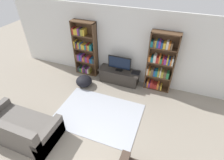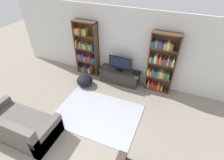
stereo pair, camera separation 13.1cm
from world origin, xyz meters
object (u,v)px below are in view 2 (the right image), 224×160
bookshelf_left (86,50)px  beanbag_ottoman (85,81)px  bookshelf_right (161,64)px  television (120,63)px  laptop (136,73)px  couch_left_sectional (19,126)px  tv_stand (120,76)px

bookshelf_left → beanbag_ottoman: size_ratio=3.61×
bookshelf_right → television: (-1.34, -0.14, -0.20)m
bookshelf_left → laptop: bookshelf_left is taller
bookshelf_left → laptop: bearing=-3.0°
bookshelf_left → couch_left_sectional: bookshelf_left is taller
bookshelf_left → beanbag_ottoman: bookshelf_left is taller
laptop → couch_left_sectional: bearing=-124.5°
bookshelf_left → beanbag_ottoman: bearing=-69.4°
bookshelf_right → couch_left_sectional: bookshelf_right is taller
laptop → couch_left_sectional: size_ratio=0.15×
laptop → bookshelf_right: bearing=8.1°
bookshelf_left → television: bookshelf_left is taller
tv_stand → laptop: bearing=3.2°
bookshelf_left → tv_stand: 1.59m
bookshelf_right → television: bearing=-174.1°
bookshelf_left → bookshelf_right: (2.75, -0.00, 0.01)m
couch_left_sectional → television: bearing=63.2°
laptop → couch_left_sectional: (-2.20, -3.19, -0.23)m
bookshelf_left → couch_left_sectional: 3.38m
bookshelf_right → laptop: (-0.74, -0.11, -0.48)m
laptop → beanbag_ottoman: (-1.71, -0.69, -0.34)m
bookshelf_left → bookshelf_right: 2.75m
tv_stand → couch_left_sectional: (-1.59, -3.16, 0.04)m
bookshelf_right → television: size_ratio=2.51×
tv_stand → television: (0.00, 0.00, 0.54)m
bookshelf_right → bookshelf_left: bearing=180.0°
laptop → beanbag_ottoman: 1.87m
bookshelf_right → beanbag_ottoman: 2.70m
couch_left_sectional → beanbag_ottoman: couch_left_sectional is taller
bookshelf_left → tv_stand: (1.40, -0.14, -0.73)m
television → beanbag_ottoman: size_ratio=1.44×
laptop → couch_left_sectional: couch_left_sectional is taller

